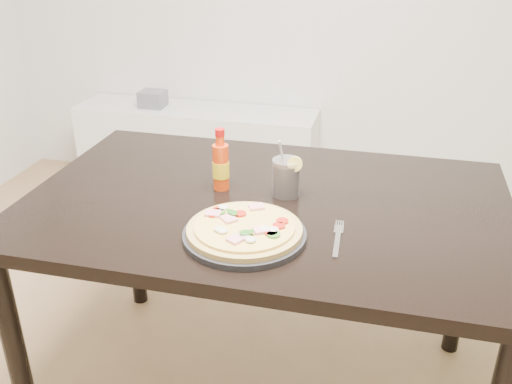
% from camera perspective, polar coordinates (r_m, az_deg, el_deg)
% --- Properties ---
extents(dining_table, '(1.40, 0.90, 0.75)m').
position_cam_1_polar(dining_table, '(1.70, 0.97, -3.25)').
color(dining_table, black).
rests_on(dining_table, ground).
extents(plate, '(0.32, 0.32, 0.02)m').
position_cam_1_polar(plate, '(1.46, -1.16, -4.32)').
color(plate, '#232325').
rests_on(plate, dining_table).
extents(pizza, '(0.30, 0.30, 0.03)m').
position_cam_1_polar(pizza, '(1.45, -1.17, -3.66)').
color(pizza, tan).
rests_on(pizza, plate).
extents(hot_sauce_bottle, '(0.05, 0.05, 0.19)m').
position_cam_1_polar(hot_sauce_bottle, '(1.70, -3.54, 2.66)').
color(hot_sauce_bottle, '#E43F0D').
rests_on(hot_sauce_bottle, dining_table).
extents(cola_cup, '(0.09, 0.08, 0.17)m').
position_cam_1_polar(cola_cup, '(1.67, 3.05, 1.41)').
color(cola_cup, black).
rests_on(cola_cup, dining_table).
extents(fork, '(0.03, 0.19, 0.00)m').
position_cam_1_polar(fork, '(1.48, 8.18, -4.48)').
color(fork, silver).
rests_on(fork, dining_table).
extents(media_console, '(1.40, 0.34, 0.50)m').
position_cam_1_polar(media_console, '(3.41, -5.90, 4.27)').
color(media_console, white).
rests_on(media_console, ground).
extents(cd_stack, '(0.14, 0.12, 0.09)m').
position_cam_1_polar(cd_stack, '(3.39, -10.28, 9.15)').
color(cd_stack, slate).
rests_on(cd_stack, media_console).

